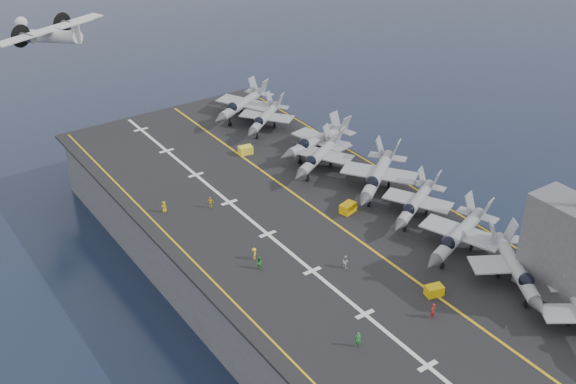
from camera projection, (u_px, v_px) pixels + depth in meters
ground at (304, 282)px, 103.16m from camera, size 500.00×500.00×0.00m
hull at (304, 253)px, 100.69m from camera, size 36.00×90.00×10.00m
flight_deck at (305, 222)px, 98.13m from camera, size 38.00×92.00×0.40m
foul_line at (322, 214)px, 99.49m from camera, size 0.35×90.00×0.02m
landing_centerline at (268, 234)px, 95.07m from camera, size 0.50×90.00×0.02m
deck_edge_port at (194, 261)px, 89.66m from camera, size 0.25×90.00×0.02m
deck_edge_stbd at (406, 183)px, 107.11m from camera, size 0.25×90.00×0.02m
island_superstructure at (572, 241)px, 80.18m from camera, size 5.00×10.00×15.00m
fighter_jet_1 at (516, 266)px, 84.24m from camera, size 16.49×18.29×5.29m
fighter_jet_2 at (459, 234)px, 90.19m from camera, size 18.16×15.04×5.40m
fighter_jet_3 at (416, 202)px, 97.63m from camera, size 16.76×14.78×4.87m
fighter_jet_4 at (378, 174)px, 103.69m from camera, size 19.62×18.36×5.67m
fighter_jet_5 at (319, 155)px, 109.71m from camera, size 17.53×15.61×5.08m
fighter_jet_6 at (318, 140)px, 114.18m from camera, size 16.83×12.98×5.23m
fighter_jet_7 at (265, 117)px, 122.61m from camera, size 16.53×15.61×4.78m
fighter_jet_8 at (243, 103)px, 127.09m from camera, size 18.45×16.22×5.37m
tow_cart_a at (434, 290)px, 83.53m from camera, size 2.29×1.77×1.22m
tow_cart_b at (348, 208)px, 99.64m from camera, size 2.57×2.02×1.35m
tow_cart_c at (246, 150)px, 115.39m from camera, size 2.34×1.70×1.30m
crew_1 at (358, 339)px, 75.71m from camera, size 1.34×1.21×1.86m
crew_2 at (259, 262)px, 88.05m from camera, size 0.93×1.14×1.65m
crew_3 at (254, 254)px, 89.73m from camera, size 1.10×1.16×1.61m
crew_4 at (210, 202)px, 100.67m from camera, size 1.20×1.12×1.66m
crew_5 at (164, 207)px, 99.63m from camera, size 1.11×1.16×1.62m
crew_6 at (433, 311)px, 79.76m from camera, size 1.32×1.05×1.93m
crew_7 at (345, 261)px, 88.20m from camera, size 0.69×1.02×1.68m
transport_plane at (52, 36)px, 127.36m from camera, size 26.25×22.21×5.26m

